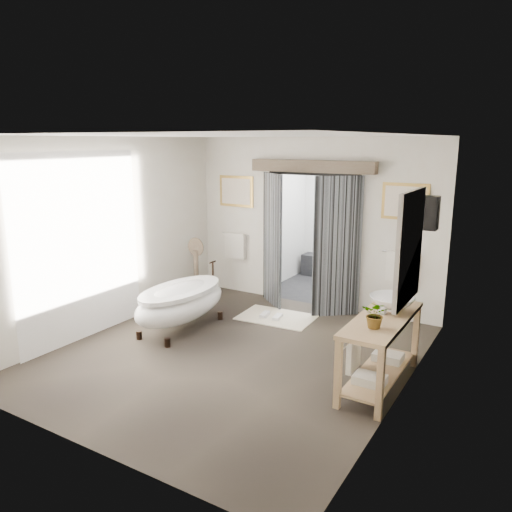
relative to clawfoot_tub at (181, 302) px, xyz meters
name	(u,v)px	position (x,y,z in m)	size (l,w,h in m)	color
ground_plane	(233,354)	(1.19, -0.36, -0.44)	(5.00, 5.00, 0.00)	#443C30
room_shell	(224,220)	(1.16, -0.49, 1.42)	(4.52, 5.02, 2.91)	silver
shower_room	(343,240)	(1.19, 3.63, 0.47)	(2.22, 2.01, 2.51)	black
back_wall_dressing	(308,218)	(1.19, 1.95, 1.13)	(3.82, 0.67, 2.52)	black
clawfoot_tub	(181,302)	(0.00, 0.00, 0.00)	(0.82, 1.83, 0.89)	black
vanity	(378,345)	(3.15, -0.23, 0.07)	(0.57, 1.60, 0.85)	tan
pedestal_mirror	(196,273)	(-0.69, 1.29, 0.06)	(0.34, 0.22, 1.15)	#4C3B2D
rug	(277,317)	(1.02, 1.19, -0.43)	(1.20, 0.80, 0.01)	beige
slippers	(271,316)	(0.95, 1.13, -0.40)	(0.38, 0.27, 0.05)	silver
basin	(392,303)	(3.19, 0.07, 0.50)	(0.53, 0.53, 0.18)	white
plant	(376,314)	(3.20, -0.59, 0.57)	(0.28, 0.24, 0.31)	gray
soap_bottle_a	(382,307)	(3.13, -0.10, 0.50)	(0.08, 0.08, 0.18)	gray
soap_bottle_b	(399,295)	(3.18, 0.43, 0.50)	(0.14, 0.14, 0.18)	gray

